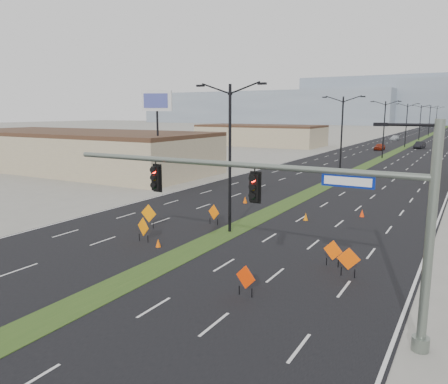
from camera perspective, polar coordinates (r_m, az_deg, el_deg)
The scene contains 29 objects.
ground at distance 21.30m, azimuth -15.58°, elevation -12.65°, with size 600.00×600.00×0.00m, color gray.
road_surface at distance 114.74m, azimuth 22.79°, elevation 5.55°, with size 25.00×400.00×0.02m, color black.
median_strip at distance 114.74m, azimuth 22.79°, elevation 5.55°, with size 2.00×400.00×0.04m, color #244418.
building_sw_near at distance 65.98m, azimuth -18.62°, elevation 4.95°, with size 40.00×16.00×5.00m, color tan.
building_sw_far at distance 109.02m, azimuth 4.78°, elevation 7.29°, with size 30.00×14.00×4.50m, color tan.
mesa_west at distance 322.80m, azimuth 5.41°, elevation 10.92°, with size 180.00×50.00×22.00m, color gray.
mesa_backdrop at distance 336.56m, azimuth 22.76°, elevation 11.00°, with size 140.00×50.00×32.00m, color gray.
signal_mast at distance 16.91m, azimuth 9.65°, elevation -1.40°, with size 16.30×0.60×8.00m.
streetlight_0 at distance 29.38m, azimuth 0.78°, elevation 4.98°, with size 5.15×0.24×10.02m.
streetlight_1 at distance 55.48m, azimuth 15.11°, elevation 7.21°, with size 5.15×0.24×10.02m.
streetlight_2 at distance 82.83m, azimuth 20.17°, elevation 7.90°, with size 5.15×0.24×10.02m.
streetlight_3 at distance 110.51m, azimuth 22.72°, elevation 8.22°, with size 5.15×0.24×10.02m.
streetlight_4 at distance 138.32m, azimuth 24.25°, elevation 8.40°, with size 5.15×0.24×10.02m.
streetlight_5 at distance 166.19m, azimuth 25.26°, elevation 8.52°, with size 5.15×0.24×10.02m.
streetlight_6 at distance 194.10m, azimuth 25.99°, elevation 8.60°, with size 5.15×0.24×10.02m.
car_left at distance 100.53m, azimuth 19.67°, elevation 5.59°, with size 1.72×4.29×1.46m, color maroon.
car_mid at distance 108.38m, azimuth 24.20°, elevation 5.62°, with size 1.65×4.73×1.56m, color black.
car_far at distance 136.78m, azimuth 21.39°, elevation 6.60°, with size 1.91×4.70×1.36m, color silver.
construction_sign_0 at distance 31.58m, azimuth -9.81°, elevation -2.87°, with size 1.31×0.06×1.74m.
construction_sign_1 at distance 28.33m, azimuth -10.50°, elevation -4.61°, with size 1.17×0.39×1.61m.
construction_sign_2 at distance 32.12m, azimuth -1.35°, elevation -2.75°, with size 1.09×0.38×1.51m.
construction_sign_3 at distance 19.97m, azimuth 2.84°, elevation -11.21°, with size 1.08×0.29×1.46m.
construction_sign_4 at distance 24.29m, azimuth 14.03°, elevation -7.53°, with size 1.08×0.26×1.46m.
construction_sign_5 at distance 22.99m, azimuth 15.96°, elevation -8.52°, with size 1.14×0.29×1.54m.
cone_0 at distance 27.29m, azimuth -8.59°, elevation -6.60°, with size 0.33×0.33×0.54m, color #EC5904.
cone_1 at distance 34.02m, azimuth 10.62°, elevation -3.19°, with size 0.36×0.36×0.60m, color orange.
cone_2 at distance 36.24m, azimuth 17.59°, elevation -2.65°, with size 0.37×0.37×0.61m, color #FF3605.
cone_3 at distance 39.73m, azimuth 2.77°, elevation -1.02°, with size 0.38×0.38×0.64m, color #DB5204.
pole_sign_west at distance 50.73m, azimuth -8.76°, elevation 10.88°, with size 3.29×1.72×10.58m.
Camera 1 is at (14.23, -13.56, 8.23)m, focal length 35.00 mm.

